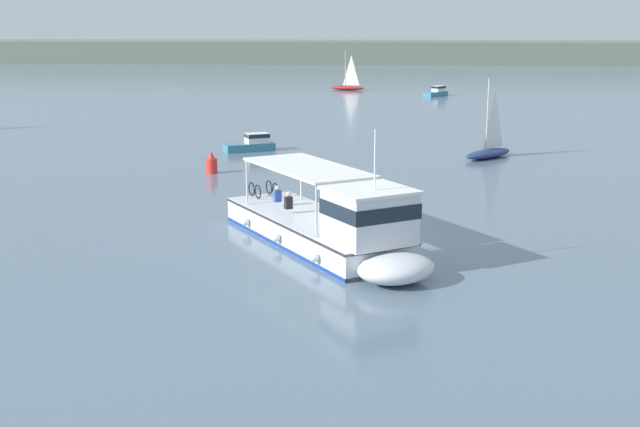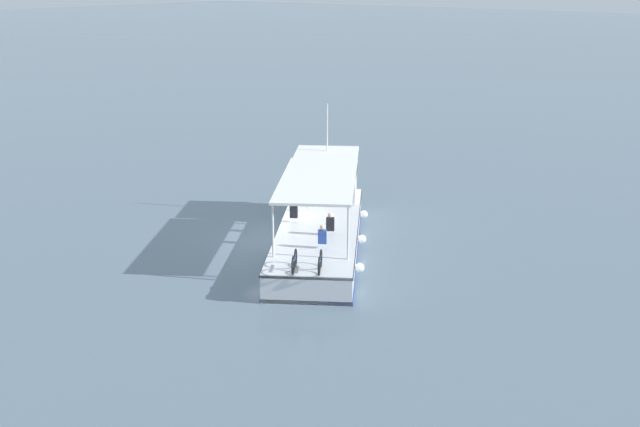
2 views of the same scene
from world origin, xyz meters
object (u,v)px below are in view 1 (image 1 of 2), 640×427
object	(u,v)px
sailboat_horizon_west	(348,86)
channel_buoy	(211,164)
ferry_main	(332,228)
motorboat_outer_anchorage	(252,143)
sailboat_horizon_east	(489,150)
motorboat_off_bow	(437,92)

from	to	relation	value
sailboat_horizon_west	channel_buoy	distance (m)	64.72
ferry_main	motorboat_outer_anchorage	distance (m)	27.28
motorboat_outer_anchorage	channel_buoy	bearing A→B (deg)	-97.19
sailboat_horizon_west	channel_buoy	world-z (taller)	sailboat_horizon_west
motorboat_outer_anchorage	sailboat_horizon_west	distance (m)	55.58
ferry_main	channel_buoy	distance (m)	19.16
sailboat_horizon_west	sailboat_horizon_east	bearing A→B (deg)	-78.41
ferry_main	motorboat_outer_anchorage	bearing A→B (deg)	105.36
motorboat_outer_anchorage	sailboat_horizon_west	bearing A→B (deg)	84.99
ferry_main	motorboat_off_bow	world-z (taller)	ferry_main
motorboat_off_bow	sailboat_horizon_west	size ratio (longest dim) A/B	0.66
sailboat_horizon_east	ferry_main	bearing A→B (deg)	-111.10
sailboat_horizon_west	motorboat_off_bow	bearing A→B (deg)	-37.09
motorboat_outer_anchorage	sailboat_horizon_east	world-z (taller)	sailboat_horizon_east
ferry_main	channel_buoy	bearing A→B (deg)	115.90
motorboat_off_bow	channel_buoy	xyz separation A→B (m)	(-17.60, -55.67, 0.02)
sailboat_horizon_west	channel_buoy	size ratio (longest dim) A/B	3.86
channel_buoy	ferry_main	bearing A→B (deg)	-64.10
sailboat_horizon_west	ferry_main	bearing A→B (deg)	-88.34
sailboat_horizon_east	motorboat_outer_anchorage	bearing A→B (deg)	173.25
motorboat_off_bow	channel_buoy	bearing A→B (deg)	-107.54
motorboat_off_bow	motorboat_outer_anchorage	world-z (taller)	same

